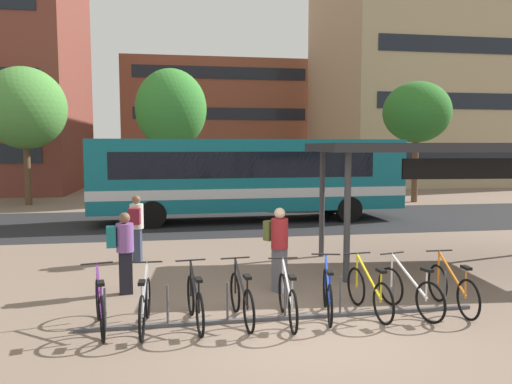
% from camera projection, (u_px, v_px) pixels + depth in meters
% --- Properties ---
extents(ground, '(200.00, 200.00, 0.00)m').
position_uv_depth(ground, '(306.00, 329.00, 7.83)').
color(ground, '#7A6656').
extents(bus_lane_asphalt, '(80.00, 7.20, 0.01)m').
position_uv_depth(bus_lane_asphalt, '(231.00, 221.00, 19.11)').
color(bus_lane_asphalt, '#232326').
rests_on(bus_lane_asphalt, ground).
extents(city_bus, '(12.10, 2.95, 3.20)m').
position_uv_depth(city_bus, '(251.00, 176.00, 19.07)').
color(city_bus, '#0F6070').
rests_on(city_bus, ground).
extents(bike_rack, '(6.86, 0.15, 0.70)m').
position_uv_depth(bike_rack, '(285.00, 314.00, 8.24)').
color(bike_rack, '#47474C').
rests_on(bike_rack, ground).
extents(parked_bicycle_purple_0, '(0.57, 1.69, 0.99)m').
position_uv_depth(parked_bicycle_purple_0, '(100.00, 307.00, 7.74)').
color(parked_bicycle_purple_0, black).
rests_on(parked_bicycle_purple_0, ground).
extents(parked_bicycle_silver_1, '(0.52, 1.72, 0.99)m').
position_uv_depth(parked_bicycle_silver_1, '(145.00, 306.00, 7.80)').
color(parked_bicycle_silver_1, black).
rests_on(parked_bicycle_silver_1, ground).
extents(parked_bicycle_black_2, '(0.52, 1.72, 0.99)m').
position_uv_depth(parked_bicycle_black_2, '(195.00, 303.00, 7.95)').
color(parked_bicycle_black_2, black).
rests_on(parked_bicycle_black_2, ground).
extents(parked_bicycle_black_3, '(0.52, 1.72, 0.99)m').
position_uv_depth(parked_bicycle_black_3, '(242.00, 299.00, 8.11)').
color(parked_bicycle_black_3, black).
rests_on(parked_bicycle_black_3, ground).
extents(parked_bicycle_silver_4, '(0.52, 1.72, 0.99)m').
position_uv_depth(parked_bicycle_silver_4, '(288.00, 300.00, 8.10)').
color(parked_bicycle_silver_4, black).
rests_on(parked_bicycle_silver_4, ground).
extents(parked_bicycle_blue_5, '(0.58, 1.69, 0.99)m').
position_uv_depth(parked_bicycle_blue_5, '(328.00, 294.00, 8.39)').
color(parked_bicycle_blue_5, black).
rests_on(parked_bicycle_blue_5, ground).
extents(parked_bicycle_yellow_6, '(0.52, 1.72, 0.99)m').
position_uv_depth(parked_bicycle_yellow_6, '(369.00, 293.00, 8.49)').
color(parked_bicycle_yellow_6, black).
rests_on(parked_bicycle_yellow_6, ground).
extents(parked_bicycle_white_7, '(0.61, 1.68, 0.99)m').
position_uv_depth(parked_bicycle_white_7, '(409.00, 292.00, 8.52)').
color(parked_bicycle_white_7, black).
rests_on(parked_bicycle_white_7, ground).
extents(parked_bicycle_orange_8, '(0.52, 1.72, 0.99)m').
position_uv_depth(parked_bicycle_orange_8, '(452.00, 289.00, 8.70)').
color(parked_bicycle_orange_8, black).
rests_on(parked_bicycle_orange_8, ground).
extents(transit_shelter, '(7.31, 3.79, 3.01)m').
position_uv_depth(transit_shelter, '(462.00, 151.00, 11.72)').
color(transit_shelter, '#38383D').
rests_on(transit_shelter, ground).
extents(commuter_maroon_pack_0, '(0.38, 0.55, 1.70)m').
position_uv_depth(commuter_maroon_pack_0, '(137.00, 224.00, 12.27)').
color(commuter_maroon_pack_0, '#2D3851').
rests_on(commuter_maroon_pack_0, ground).
extents(commuter_teal_pack_1, '(0.55, 0.38, 1.64)m').
position_uv_depth(commuter_teal_pack_1, '(123.00, 247.00, 9.60)').
color(commuter_teal_pack_1, black).
rests_on(commuter_teal_pack_1, ground).
extents(commuter_olive_pack_2, '(0.53, 0.61, 1.72)m').
position_uv_depth(commuter_olive_pack_2, '(278.00, 243.00, 9.75)').
color(commuter_olive_pack_2, '#565660').
rests_on(commuter_olive_pack_2, ground).
extents(street_tree_0, '(4.00, 4.00, 6.81)m').
position_uv_depth(street_tree_0, '(25.00, 108.00, 23.84)').
color(street_tree_0, brown).
rests_on(street_tree_0, ground).
extents(street_tree_1, '(3.72, 3.72, 6.98)m').
position_uv_depth(street_tree_1, '(171.00, 109.00, 25.47)').
color(street_tree_1, brown).
rests_on(street_tree_1, ground).
extents(street_tree_2, '(3.48, 3.48, 6.28)m').
position_uv_depth(street_tree_2, '(417.00, 113.00, 25.20)').
color(street_tree_2, brown).
rests_on(street_tree_2, ground).
extents(building_right_wing, '(18.92, 13.50, 18.79)m').
position_uv_depth(building_right_wing, '(441.00, 67.00, 39.79)').
color(building_right_wing, tan).
rests_on(building_right_wing, ground).
extents(building_centre_block, '(18.07, 11.77, 11.10)m').
position_uv_depth(building_centre_block, '(216.00, 121.00, 50.43)').
color(building_centre_block, brown).
rests_on(building_centre_block, ground).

